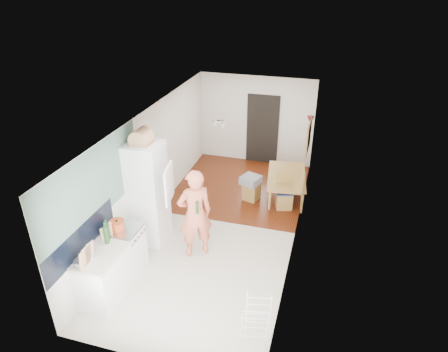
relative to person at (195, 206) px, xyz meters
The scene contains 32 objects.
room_shell 1.03m from the person, 78.01° to the left, with size 3.20×7.00×2.50m, color silver, non-canonical shape.
floor 1.49m from the person, 78.01° to the left, with size 3.20×7.00×0.01m, color beige.
wood_floor_overlay 3.05m from the person, 85.76° to the left, with size 3.20×3.30×0.01m, color #5D2B12.
sage_wall_panel 1.87m from the person, 143.83° to the right, with size 0.02×3.00×1.30m, color slate.
tile_splashback 2.08m from the person, 131.41° to the right, with size 0.02×1.90×0.50m, color black.
doorway_recess 4.49m from the person, 84.75° to the left, with size 0.90×0.04×2.00m, color black.
base_cabinet 2.01m from the person, 124.95° to the right, with size 0.60×0.90×0.86m, color white.
worktop 1.91m from the person, 124.95° to the right, with size 0.62×0.92×0.06m, color beige.
range_cooker 1.50m from the person, 143.42° to the right, with size 0.60×0.60×0.88m, color white.
cooker_top 1.37m from the person, 143.42° to the right, with size 0.60×0.60×0.04m, color #AFAFB2.
fridge_housing 1.08m from the person, 168.71° to the left, with size 0.66×0.66×2.15m, color white.
fridge_door 0.65m from the person, 168.86° to the right, with size 0.56×0.04×0.70m, color white.
fridge_interior 0.91m from the person, 164.24° to the left, with size 0.02×0.52×0.66m, color white.
pinboard 3.43m from the person, 58.23° to the left, with size 0.03×0.90×0.70m, color tan.
pinboard_frame 3.42m from the person, 58.45° to the left, with size 0.01×0.94×0.74m, color #A57C42.
wall_sconce 4.01m from the person, 63.70° to the left, with size 0.18×0.18×0.16m, color maroon.
person is the anchor object (origin of this frame).
dining_table 3.17m from the person, 62.50° to the left, with size 1.37×0.76×0.48m, color #A57C42.
dining_chair 2.66m from the person, 56.87° to the left, with size 0.36×0.36×0.87m, color #A57C42, non-canonical shape.
stool 2.54m from the person, 75.46° to the left, with size 0.35×0.35×0.45m, color #A57C42, non-canonical shape.
grey_drape 2.42m from the person, 75.86° to the left, with size 0.42×0.42×0.19m, color slate.
drying_rack 2.45m from the person, 47.78° to the right, with size 0.39×0.35×0.75m, color white, non-canonical shape.
bread_bin 1.60m from the person, 168.70° to the left, with size 0.39×0.37×0.20m, color tan, non-canonical shape.
red_casserole 1.43m from the person, 144.41° to the right, with size 0.27×0.27×0.16m, color #BF461D.
steel_pan 2.24m from the person, 123.24° to the right, with size 0.20×0.20×0.10m, color #AFAFB2.
held_bottle 0.17m from the person, 51.77° to the right, with size 0.05×0.05×0.25m, color #1A441C.
bottle_a 1.68m from the person, 131.97° to the right, with size 0.08×0.08×0.33m, color #1A441C.
bottle_b 1.64m from the person, 135.20° to the right, with size 0.07×0.07×0.31m, color #1A441C.
bottle_c 2.07m from the person, 124.41° to the right, with size 0.10×0.10×0.23m, color silver.
pepper_mill_front 1.73m from the person, 134.37° to the right, with size 0.06×0.06×0.21m, color tan.
pepper_mill_back 1.56m from the person, 138.82° to the right, with size 0.06×0.06×0.21m, color tan.
chopping_boards 2.15m from the person, 121.33° to the right, with size 0.04×0.27×0.37m, color tan, non-canonical shape.
Camera 1 is at (2.07, -6.93, 5.07)m, focal length 32.00 mm.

